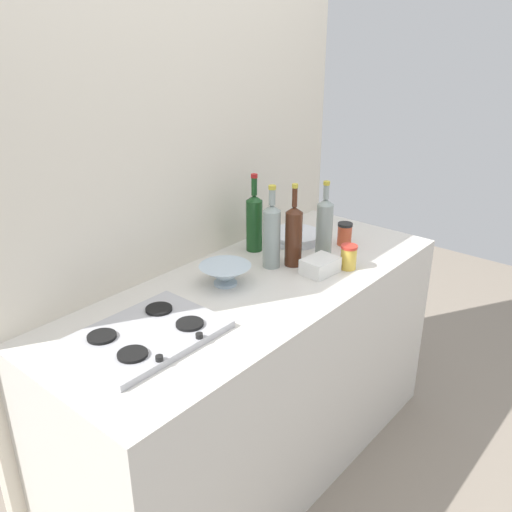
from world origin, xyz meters
TOP-DOWN VIEW (x-y plane):
  - ground_plane at (0.00, 0.00)m, footprint 6.00×6.00m
  - counter_block at (0.00, 0.00)m, footprint 1.80×0.70m
  - backsplash_panel at (0.00, 0.38)m, footprint 1.90×0.06m
  - stovetop_hob at (-0.54, 0.01)m, footprint 0.48×0.35m
  - plate_stack at (0.47, 0.16)m, footprint 0.25×0.25m
  - wine_bottle_leftmost at (0.17, 0.06)m, footprint 0.07×0.07m
  - wine_bottle_mid_left at (0.42, -0.04)m, footprint 0.07×0.07m
  - wine_bottle_mid_right at (0.26, 0.23)m, footprint 0.07×0.07m
  - wine_bottle_rightmost at (0.24, -0.00)m, footprint 0.07×0.07m
  - mixing_bowl at (-0.08, 0.09)m, footprint 0.21×0.21m
  - butter_dish at (0.25, -0.14)m, footprint 0.16×0.12m
  - condiment_jar_front at (0.58, -0.05)m, footprint 0.07×0.07m
  - condiment_jar_rear at (0.36, -0.20)m, footprint 0.07×0.07m

SIDE VIEW (x-z plane):
  - ground_plane at x=0.00m, z-range 0.00..0.00m
  - counter_block at x=0.00m, z-range 0.00..0.90m
  - stovetop_hob at x=-0.54m, z-range 0.89..0.93m
  - plate_stack at x=0.47m, z-range 0.90..0.94m
  - butter_dish at x=0.25m, z-range 0.90..0.97m
  - mixing_bowl at x=-0.08m, z-range 0.90..0.98m
  - condiment_jar_rear at x=0.36m, z-range 0.90..1.00m
  - condiment_jar_front at x=0.58m, z-range 0.90..1.01m
  - wine_bottle_mid_left at x=0.42m, z-range 0.87..1.20m
  - wine_bottle_rightmost at x=0.24m, z-range 0.86..1.21m
  - wine_bottle_mid_right at x=0.26m, z-range 0.86..1.21m
  - wine_bottle_leftmost at x=0.17m, z-range 0.87..1.22m
  - backsplash_panel at x=0.00m, z-range 0.00..2.11m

